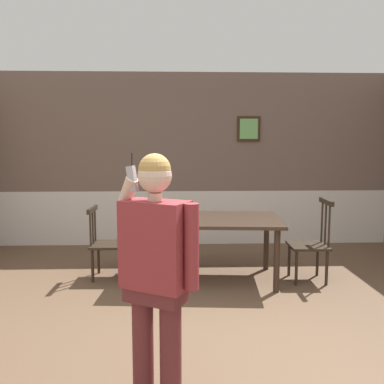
{
  "coord_description": "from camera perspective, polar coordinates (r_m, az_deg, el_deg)",
  "views": [
    {
      "loc": [
        -0.29,
        -3.16,
        1.7
      ],
      "look_at": [
        -0.17,
        0.14,
        1.31
      ],
      "focal_mm": 38.73,
      "sensor_mm": 36.0,
      "label": 1
    }
  ],
  "objects": [
    {
      "name": "dining_table",
      "position": [
        5.15,
        2.16,
        -4.49
      ],
      "size": [
        1.86,
        1.2,
        0.78
      ],
      "rotation": [
        0.0,
        0.0,
        -0.08
      ],
      "color": "#38281E",
      "rests_on": "ground_plane"
    },
    {
      "name": "room_back_partition",
      "position": [
        6.92,
        0.27,
        4.02
      ],
      "size": [
        6.66,
        0.17,
        2.84
      ],
      "color": "#756056",
      "rests_on": "ground_plane"
    },
    {
      "name": "person_figure",
      "position": [
        2.67,
        -4.9,
        -9.88
      ],
      "size": [
        0.53,
        0.4,
        1.64
      ],
      "rotation": [
        0.0,
        0.0,
        2.65
      ],
      "color": "brown",
      "rests_on": "ground_plane"
    },
    {
      "name": "ground_plane",
      "position": [
        3.6,
        2.91,
        -21.48
      ],
      "size": [
        8.25,
        8.25,
        0.0
      ],
      "primitive_type": "plane",
      "color": "brown"
    },
    {
      "name": "chair_near_window",
      "position": [
        5.35,
        16.1,
        -6.73
      ],
      "size": [
        0.47,
        0.47,
        1.02
      ],
      "rotation": [
        0.0,
        0.0,
        1.54
      ],
      "color": "#2D2319",
      "rests_on": "ground_plane"
    },
    {
      "name": "chair_by_doorway",
      "position": [
        5.36,
        -11.76,
        -6.9
      ],
      "size": [
        0.45,
        0.45,
        0.91
      ],
      "rotation": [
        0.0,
        0.0,
        4.69
      ],
      "color": "#2D2319",
      "rests_on": "ground_plane"
    }
  ]
}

